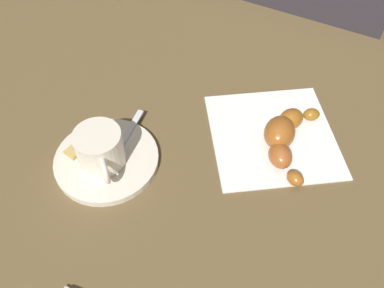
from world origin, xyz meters
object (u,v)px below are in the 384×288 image
at_px(saucer, 107,160).
at_px(napkin, 273,135).
at_px(croissant, 284,135).
at_px(espresso_cup, 100,149).
at_px(sugar_packet, 86,141).
at_px(teaspoon, 117,151).

bearing_deg(saucer, napkin, 177.67).
bearing_deg(croissant, espresso_cup, -5.17).
bearing_deg(saucer, croissant, 173.55).
distance_m(sugar_packet, napkin, 0.27).
distance_m(saucer, napkin, 0.24).
bearing_deg(espresso_cup, teaspoon, -152.39).
xyz_separation_m(saucer, croissant, (-0.25, 0.03, 0.02)).
relative_size(saucer, croissant, 1.08).
xyz_separation_m(saucer, napkin, (-0.24, 0.01, -0.00)).
height_order(saucer, croissant, croissant).
height_order(saucer, teaspoon, teaspoon).
xyz_separation_m(teaspoon, napkin, (-0.23, 0.02, -0.01)).
bearing_deg(espresso_cup, sugar_packet, -62.73).
height_order(napkin, croissant, croissant).
bearing_deg(croissant, sugar_packet, -12.76).
relative_size(sugar_packet, napkin, 0.38).
bearing_deg(saucer, sugar_packet, -54.39).
height_order(espresso_cup, croissant, espresso_cup).
relative_size(sugar_packet, croissant, 0.50).
xyz_separation_m(espresso_cup, napkin, (-0.25, 0.00, -0.04)).
height_order(saucer, sugar_packet, sugar_packet).
distance_m(espresso_cup, napkin, 0.25).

